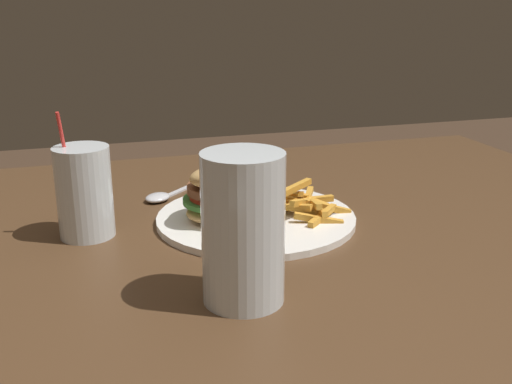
{
  "coord_description": "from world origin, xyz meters",
  "views": [
    {
      "loc": [
        0.15,
        0.54,
        1.05
      ],
      "look_at": [
        -0.09,
        -0.27,
        0.78
      ],
      "focal_mm": 42.0,
      "sensor_mm": 36.0,
      "label": 1
    }
  ],
  "objects_px": {
    "beer_glass": "(243,232)",
    "spoon": "(161,196)",
    "meal_plate_near": "(244,206)",
    "juice_glass": "(85,196)"
  },
  "relations": [
    {
      "from": "meal_plate_near",
      "to": "beer_glass",
      "type": "distance_m",
      "value": 0.24
    },
    {
      "from": "meal_plate_near",
      "to": "juice_glass",
      "type": "xyz_separation_m",
      "value": [
        0.23,
        -0.02,
        0.03
      ]
    },
    {
      "from": "beer_glass",
      "to": "spoon",
      "type": "xyz_separation_m",
      "value": [
        0.04,
        -0.37,
        -0.07
      ]
    },
    {
      "from": "beer_glass",
      "to": "juice_glass",
      "type": "distance_m",
      "value": 0.29
    },
    {
      "from": "meal_plate_near",
      "to": "beer_glass",
      "type": "bearing_deg",
      "value": 74.01
    },
    {
      "from": "juice_glass",
      "to": "spoon",
      "type": "height_order",
      "value": "juice_glass"
    },
    {
      "from": "juice_glass",
      "to": "beer_glass",
      "type": "bearing_deg",
      "value": 123.1
    },
    {
      "from": "beer_glass",
      "to": "juice_glass",
      "type": "relative_size",
      "value": 0.95
    },
    {
      "from": "meal_plate_near",
      "to": "juice_glass",
      "type": "distance_m",
      "value": 0.23
    },
    {
      "from": "meal_plate_near",
      "to": "spoon",
      "type": "relative_size",
      "value": 2.44
    }
  ]
}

